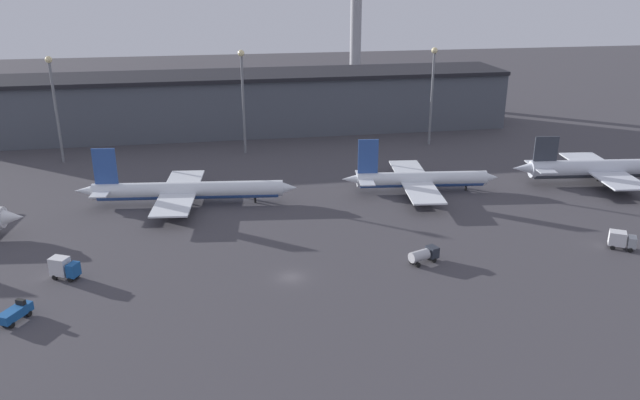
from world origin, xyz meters
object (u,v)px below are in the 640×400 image
at_px(service_vehicle_2, 621,240).
at_px(control_tower, 356,23).
at_px(service_vehicle_1, 16,313).
at_px(service_vehicle_4, 64,267).
at_px(airplane_2, 419,179).
at_px(airplane_1, 186,191).
at_px(airplane_3, 609,169).
at_px(service_vehicle_0, 424,255).

xyz_separation_m(service_vehicle_2, control_tower, (-16.09, 151.58, 27.81)).
xyz_separation_m(service_vehicle_1, control_tower, (88.51, 159.06, 28.28)).
relative_size(service_vehicle_4, control_tower, 0.10).
height_order(airplane_2, control_tower, control_tower).
xyz_separation_m(service_vehicle_1, service_vehicle_4, (4.34, 13.06, 0.68)).
relative_size(airplane_2, service_vehicle_4, 7.10).
relative_size(airplane_1, airplane_3, 1.01).
bearing_deg(service_vehicle_1, airplane_3, -42.34).
bearing_deg(service_vehicle_4, service_vehicle_0, 21.29).
bearing_deg(service_vehicle_0, service_vehicle_2, -22.15).
bearing_deg(service_vehicle_1, airplane_2, -31.19).
xyz_separation_m(airplane_1, airplane_3, (101.25, -3.06, 0.45)).
relative_size(airplane_1, service_vehicle_4, 9.31).
height_order(service_vehicle_0, service_vehicle_2, service_vehicle_2).
distance_m(airplane_1, service_vehicle_4, 38.15).
height_order(airplane_3, service_vehicle_4, airplane_3).
height_order(airplane_1, service_vehicle_4, airplane_1).
bearing_deg(airplane_1, service_vehicle_2, -18.84).
height_order(airplane_1, airplane_3, airplane_1).
bearing_deg(service_vehicle_2, airplane_3, 91.04).
relative_size(airplane_3, service_vehicle_0, 8.09).
height_order(service_vehicle_2, control_tower, control_tower).
distance_m(airplane_2, service_vehicle_1, 89.69).
bearing_deg(airplane_3, service_vehicle_4, -159.65).
bearing_deg(airplane_3, service_vehicle_1, -154.59).
bearing_deg(control_tower, airplane_2, -95.42).
relative_size(service_vehicle_2, service_vehicle_4, 1.01).
xyz_separation_m(airplane_1, airplane_2, (53.77, -0.95, -0.19)).
bearing_deg(service_vehicle_4, service_vehicle_1, -82.49).
xyz_separation_m(service_vehicle_0, service_vehicle_1, (-66.21, -8.07, -0.23)).
relative_size(service_vehicle_1, service_vehicle_2, 1.07).
height_order(airplane_2, service_vehicle_2, airplane_2).
relative_size(airplane_3, service_vehicle_1, 8.52).
xyz_separation_m(airplane_1, service_vehicle_2, (80.70, -38.31, -1.36)).
distance_m(airplane_1, control_tower, 133.06).
bearing_deg(service_vehicle_1, control_tower, -0.29).
xyz_separation_m(service_vehicle_2, service_vehicle_4, (-100.26, 5.58, 0.21)).
distance_m(airplane_1, service_vehicle_0, 56.70).
height_order(service_vehicle_2, service_vehicle_4, service_vehicle_4).
xyz_separation_m(airplane_2, service_vehicle_0, (-11.46, -36.77, -1.41)).
height_order(airplane_3, service_vehicle_1, airplane_3).
distance_m(airplane_2, service_vehicle_4, 79.92).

